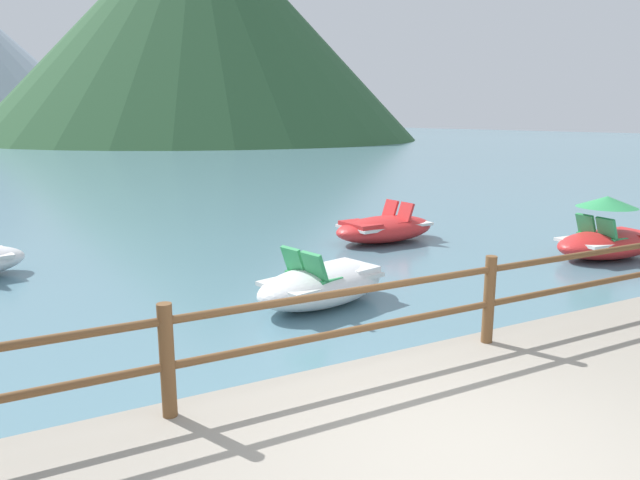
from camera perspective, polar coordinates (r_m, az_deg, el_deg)
ground_plane at (r=43.00m, az=-24.39°, el=7.16°), size 200.00×200.00×0.00m
dock_railing at (r=5.41m, az=3.10°, el=-7.44°), size 23.92×0.12×0.95m
pedal_boat_2 at (r=12.99m, az=26.38°, el=0.21°), size 2.47×1.33×1.26m
pedal_boat_3 at (r=8.75m, az=0.23°, el=-4.36°), size 2.47×1.66×0.91m
pedal_boat_4 at (r=13.31m, az=6.33°, el=1.16°), size 2.69×1.57×0.89m
cliff_headland at (r=79.98m, az=-13.10°, el=19.34°), size 54.87×54.87×28.83m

